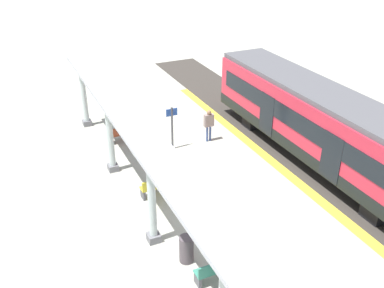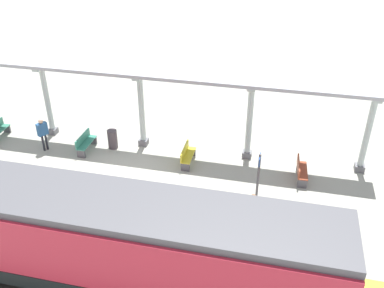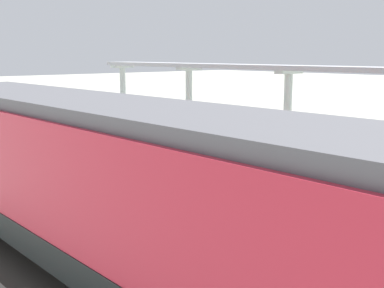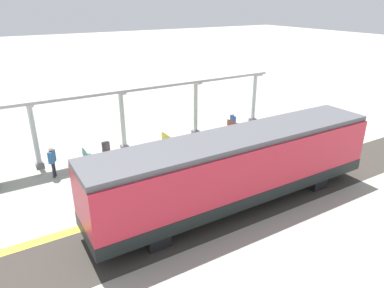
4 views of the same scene
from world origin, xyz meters
The scene contains 14 objects.
ground_plane centered at (0.00, 0.00, 0.00)m, with size 176.00×176.00×0.00m, color #9FA092.
tactile_edge_strip centered at (-3.58, 0.00, 0.00)m, with size 0.49×26.13×0.01m, color yellow.
trackbed centered at (-5.42, 0.00, 0.00)m, with size 3.20×38.13×0.01m, color #38332D.
train_near_carriage centered at (-5.42, -1.97, 1.83)m, with size 2.65×13.84×3.48m.
canopy_pillar_nearest centered at (3.37, -10.28, 1.91)m, with size 1.10×0.44×3.78m.
canopy_pillar_second centered at (3.37, -5.09, 1.91)m, with size 1.10×0.44×3.78m.
canopy_pillar_third centered at (3.37, 0.17, 1.91)m, with size 1.10×0.44×3.78m.
canopy_beam centered at (3.37, -0.10, 3.86)m, with size 1.20×21.15×0.16m, color #A8AAB2.
bench_mid_platform centered at (2.17, 2.77, 0.44)m, with size 1.50×0.45×0.86m.
bench_far_end centered at (2.19, -2.39, 0.44)m, with size 1.51×0.46×0.86m.
bench_extra_slot centered at (2.09, -7.61, 0.44)m, with size 1.52×0.52×0.86m.
trash_bin centered at (2.72, 1.55, 0.49)m, with size 0.48×0.48×0.98m, color #4B4248.
platform_info_sign centered at (0.16, -5.87, 1.33)m, with size 0.56×0.10×2.20m.
passenger_waiting_near_edge centered at (-1.81, -5.86, 1.06)m, with size 0.49×0.23×1.69m.
Camera 1 is at (7.18, 11.67, 10.30)m, focal length 40.87 mm.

